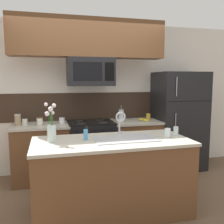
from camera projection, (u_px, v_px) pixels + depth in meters
The scene contains 23 objects.
ground_plane at pixel (103, 199), 3.40m from camera, with size 10.00×10.00×0.00m, color brown.
rear_partition at pixel (103, 97), 4.54m from camera, with size 5.20×0.10×2.60m, color silver.
splash_band at pixel (88, 106), 4.43m from camera, with size 3.30×0.01×0.48m, color #332319.
back_counter_left at pixel (41, 153), 4.00m from camera, with size 0.89×0.65×0.91m.
back_counter_right at pixel (135, 146), 4.40m from camera, with size 0.84×0.65×0.91m.
stove_range at pixel (91, 149), 4.20m from camera, with size 0.76×0.64×0.93m.
microwave at pixel (91, 72), 4.02m from camera, with size 0.74×0.40×0.45m.
upper_cabinet_band at pixel (89, 38), 3.92m from camera, with size 2.43×0.34×0.60m, color brown.
refrigerator at pixel (178, 120), 4.57m from camera, with size 0.86×0.74×1.75m.
storage_jar_tall at pixel (18, 120), 3.86m from camera, with size 0.09×0.09×0.18m.
storage_jar_medium at pixel (25, 121), 3.91m from camera, with size 0.08×0.08×0.12m.
storage_jar_short at pixel (40, 121), 3.91m from camera, with size 0.09×0.09×0.12m.
storage_jar_squat at pixel (62, 121), 4.04m from camera, with size 0.09×0.09×0.10m.
banana_bunch at pixel (144, 120), 4.31m from camera, with size 0.19×0.15×0.08m.
french_press at pixel (121, 115), 4.32m from camera, with size 0.09×0.09×0.27m.
coffee_tin at pixel (148, 117), 4.44m from camera, with size 0.08×0.08×0.11m, color gold.
island_counter at pixel (112, 176), 3.01m from camera, with size 1.86×0.85×0.91m.
kitchen_sink at pixel (125, 145), 3.01m from camera, with size 0.76×0.44×0.16m.
sink_faucet at pixel (120, 120), 3.18m from camera, with size 0.14×0.14×0.31m.
dish_soap_bottle at pixel (86, 134), 2.94m from camera, with size 0.06×0.05×0.16m.
drinking_glass at pixel (167, 133), 3.09m from camera, with size 0.07×0.07×0.11m.
spare_glass at pixel (176, 131), 3.21m from camera, with size 0.06×0.06×0.11m.
flower_vase at pixel (51, 129), 2.84m from camera, with size 0.13×0.15×0.45m.
Camera 1 is at (-0.67, -3.15, 1.61)m, focal length 40.00 mm.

